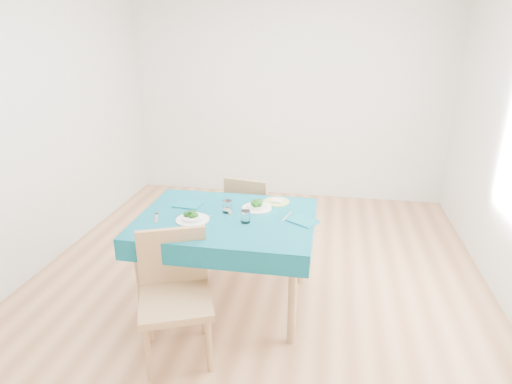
% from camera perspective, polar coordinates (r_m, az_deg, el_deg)
% --- Properties ---
extents(room_shell, '(4.02, 4.52, 2.73)m').
position_cam_1_polar(room_shell, '(3.32, 0.00, 8.06)').
color(room_shell, '#9E6741').
rests_on(room_shell, ground).
extents(table, '(1.32, 1.00, 0.76)m').
position_cam_1_polar(table, '(3.41, -3.85, -9.14)').
color(table, '#084958').
rests_on(table, ground).
extents(chair_near, '(0.61, 0.64, 1.15)m').
position_cam_1_polar(chair_near, '(2.83, -10.87, -11.68)').
color(chair_near, '#956F46').
rests_on(chair_near, ground).
extents(chair_far, '(0.47, 0.50, 1.00)m').
position_cam_1_polar(chair_far, '(4.04, -0.47, -2.31)').
color(chair_far, '#956F46').
rests_on(chair_far, ground).
extents(bowl_near, '(0.25, 0.25, 0.08)m').
position_cam_1_polar(bowl_near, '(3.19, -8.48, -3.17)').
color(bowl_near, white).
rests_on(bowl_near, table).
extents(bowl_far, '(0.24, 0.24, 0.07)m').
position_cam_1_polar(bowl_far, '(3.36, 0.12, -1.70)').
color(bowl_far, white).
rests_on(bowl_far, table).
extents(fork_near, '(0.09, 0.18, 0.00)m').
position_cam_1_polar(fork_near, '(3.30, -13.14, -3.39)').
color(fork_near, silver).
rests_on(fork_near, table).
extents(knife_near, '(0.10, 0.20, 0.00)m').
position_cam_1_polar(knife_near, '(3.20, -7.14, -3.73)').
color(knife_near, silver).
rests_on(knife_near, table).
extents(fork_far, '(0.10, 0.18, 0.00)m').
position_cam_1_polar(fork_far, '(3.35, -3.65, -2.44)').
color(fork_far, silver).
rests_on(fork_far, table).
extents(knife_far, '(0.06, 0.20, 0.00)m').
position_cam_1_polar(knife_far, '(3.25, 4.13, -3.26)').
color(knife_far, silver).
rests_on(knife_far, table).
extents(napkin_near, '(0.22, 0.16, 0.01)m').
position_cam_1_polar(napkin_near, '(3.48, -9.09, -1.72)').
color(napkin_near, '#0B5262').
rests_on(napkin_near, table).
extents(napkin_far, '(0.26, 0.24, 0.01)m').
position_cam_1_polar(napkin_far, '(3.17, 6.26, -3.87)').
color(napkin_far, '#0B5262').
rests_on(napkin_far, table).
extents(tumbler_center, '(0.07, 0.07, 0.10)m').
position_cam_1_polar(tumbler_center, '(3.30, -3.85, -1.94)').
color(tumbler_center, white).
rests_on(tumbler_center, table).
extents(tumbler_side, '(0.07, 0.07, 0.09)m').
position_cam_1_polar(tumbler_side, '(3.13, -1.41, -3.29)').
color(tumbler_side, white).
rests_on(tumbler_side, table).
extents(side_plate, '(0.22, 0.22, 0.01)m').
position_cam_1_polar(side_plate, '(3.50, 2.75, -1.33)').
color(side_plate, '#A7C761').
rests_on(side_plate, table).
extents(bread_slice, '(0.10, 0.10, 0.01)m').
position_cam_1_polar(bread_slice, '(3.50, 2.75, -1.14)').
color(bread_slice, beige).
rests_on(bread_slice, side_plate).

